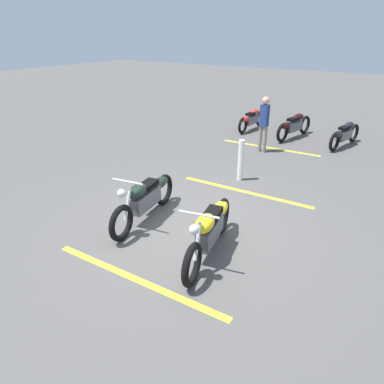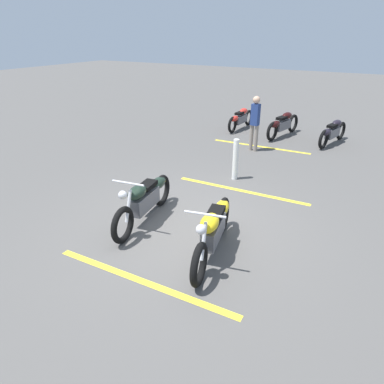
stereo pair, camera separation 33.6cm
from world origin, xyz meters
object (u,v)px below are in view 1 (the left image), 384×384
object	(u,v)px
motorcycle_row_left	(294,126)
motorcycle_dark_foreground	(146,198)
motorcycle_bright_foreground	(210,229)
bystander_near_row	(264,122)
motorcycle_row_center	(251,119)
motorcycle_row_far_left	(344,134)
bollard_post	(241,160)

from	to	relation	value
motorcycle_row_left	motorcycle_dark_foreground	bearing A→B (deg)	-172.88
motorcycle_bright_foreground	motorcycle_row_left	bearing A→B (deg)	175.87
motorcycle_row_left	bystander_near_row	world-z (taller)	bystander_near_row
motorcycle_row_center	bystander_near_row	xyz separation A→B (m)	(-2.21, -1.36, 0.53)
motorcycle_bright_foreground	motorcycle_dark_foreground	xyz separation A→B (m)	(0.35, 1.65, 0.00)
motorcycle_row_left	motorcycle_row_center	xyz separation A→B (m)	(0.23, 1.68, -0.04)
motorcycle_row_far_left	bollard_post	bearing A→B (deg)	172.54
motorcycle_dark_foreground	motorcycle_row_center	bearing A→B (deg)	179.88
motorcycle_row_far_left	bollard_post	distance (m)	4.59
motorcycle_row_left	bystander_near_row	bearing A→B (deg)	-177.30
bollard_post	motorcycle_row_far_left	bearing A→B (deg)	-20.22
motorcycle_bright_foreground	bollard_post	size ratio (longest dim) A/B	2.13
motorcycle_row_left	bollard_post	size ratio (longest dim) A/B	2.07
motorcycle_bright_foreground	motorcycle_row_far_left	world-z (taller)	motorcycle_bright_foreground
motorcycle_dark_foreground	bystander_near_row	xyz separation A→B (m)	(5.23, -0.27, 0.47)
motorcycle_row_center	motorcycle_dark_foreground	bearing A→B (deg)	-168.03
bystander_near_row	bollard_post	bearing A→B (deg)	18.13
motorcycle_dark_foreground	motorcycle_row_center	world-z (taller)	motorcycle_dark_foreground
motorcycle_dark_foreground	bystander_near_row	size ratio (longest dim) A/B	1.33
motorcycle_row_center	bollard_post	xyz separation A→B (m)	(-4.63, -1.78, 0.11)
motorcycle_dark_foreground	motorcycle_row_left	bearing A→B (deg)	166.90
motorcycle_bright_foreground	motorcycle_row_center	distance (m)	8.25
motorcycle_bright_foreground	motorcycle_dark_foreground	world-z (taller)	same
motorcycle_dark_foreground	motorcycle_row_far_left	world-z (taller)	motorcycle_dark_foreground
motorcycle_dark_foreground	bystander_near_row	bearing A→B (deg)	168.59
motorcycle_bright_foreground	motorcycle_row_center	xyz separation A→B (m)	(7.79, 2.73, -0.06)
motorcycle_dark_foreground	bollard_post	distance (m)	2.89
motorcycle_row_left	bystander_near_row	xyz separation A→B (m)	(-1.99, 0.32, 0.49)
bystander_near_row	motorcycle_row_left	bearing A→B (deg)	179.20
motorcycle_row_far_left	bollard_post	world-z (taller)	bollard_post
motorcycle_dark_foreground	bystander_near_row	world-z (taller)	bystander_near_row
bystander_near_row	motorcycle_row_far_left	bearing A→B (deg)	141.57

